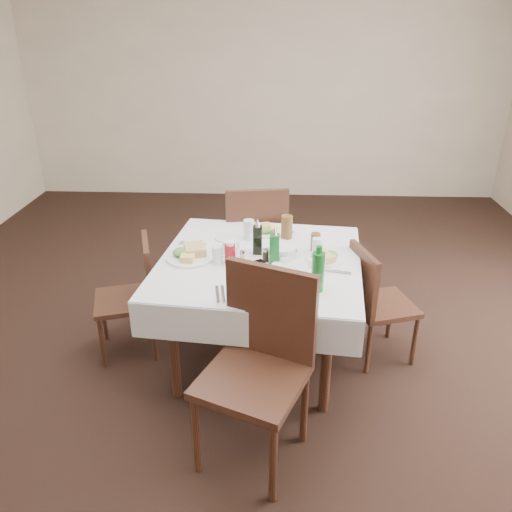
# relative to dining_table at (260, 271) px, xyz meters

# --- Properties ---
(ground_plane) EXTENTS (7.00, 7.00, 0.00)m
(ground_plane) POSITION_rel_dining_table_xyz_m (-0.07, 0.07, -0.68)
(ground_plane) COLOR black
(room_shell) EXTENTS (6.04, 7.04, 2.80)m
(room_shell) POSITION_rel_dining_table_xyz_m (-0.07, 0.07, 1.03)
(room_shell) COLOR #BDAF9C
(room_shell) RESTS_ON ground
(dining_table) EXTENTS (1.39, 1.39, 0.76)m
(dining_table) POSITION_rel_dining_table_xyz_m (0.00, 0.00, 0.00)
(dining_table) COLOR black
(dining_table) RESTS_ON ground
(chair_north) EXTENTS (0.54, 0.54, 1.00)m
(chair_north) POSITION_rel_dining_table_xyz_m (-0.06, 0.79, -0.11)
(chair_north) COLOR black
(chair_north) RESTS_ON ground
(chair_south) EXTENTS (0.64, 0.64, 1.04)m
(chair_south) POSITION_rel_dining_table_xyz_m (0.03, -0.77, -0.08)
(chair_south) COLOR black
(chair_south) RESTS_ON ground
(chair_east) EXTENTS (0.48, 0.48, 0.82)m
(chair_east) POSITION_rel_dining_table_xyz_m (0.75, 0.05, -0.21)
(chair_east) COLOR black
(chair_east) RESTS_ON ground
(chair_west) EXTENTS (0.49, 0.49, 0.83)m
(chair_west) POSITION_rel_dining_table_xyz_m (-0.85, 0.08, -0.21)
(chair_west) COLOR black
(chair_west) RESTS_ON ground
(meal_north) EXTENTS (0.23, 0.23, 0.05)m
(meal_north) POSITION_rel_dining_table_xyz_m (0.02, 0.44, 0.10)
(meal_north) COLOR white
(meal_north) RESTS_ON dining_table
(meal_south) EXTENTS (0.30, 0.30, 0.07)m
(meal_south) POSITION_rel_dining_table_xyz_m (0.02, -0.40, 0.11)
(meal_south) COLOR white
(meal_south) RESTS_ON dining_table
(meal_east) EXTENTS (0.25, 0.25, 0.05)m
(meal_east) POSITION_rel_dining_table_xyz_m (0.41, 0.01, 0.11)
(meal_east) COLOR white
(meal_east) RESTS_ON dining_table
(meal_west) EXTENTS (0.31, 0.31, 0.07)m
(meal_west) POSITION_rel_dining_table_xyz_m (-0.44, -0.00, 0.11)
(meal_west) COLOR white
(meal_west) RESTS_ON dining_table
(side_plate_a) EXTENTS (0.15, 0.15, 0.01)m
(side_plate_a) POSITION_rel_dining_table_xyz_m (-0.25, 0.32, 0.09)
(side_plate_a) COLOR white
(side_plate_a) RESTS_ON dining_table
(side_plate_b) EXTENTS (0.15, 0.15, 0.01)m
(side_plate_b) POSITION_rel_dining_table_xyz_m (0.24, -0.24, 0.09)
(side_plate_b) COLOR white
(side_plate_b) RESTS_ON dining_table
(water_n) EXTENTS (0.07, 0.07, 0.14)m
(water_n) POSITION_rel_dining_table_xyz_m (-0.09, 0.32, 0.15)
(water_n) COLOR silver
(water_n) RESTS_ON dining_table
(water_s) EXTENTS (0.07, 0.07, 0.12)m
(water_s) POSITION_rel_dining_table_xyz_m (0.11, -0.32, 0.15)
(water_s) COLOR silver
(water_s) RESTS_ON dining_table
(water_e) EXTENTS (0.06, 0.06, 0.12)m
(water_e) POSITION_rel_dining_table_xyz_m (0.36, 0.07, 0.14)
(water_e) COLOR silver
(water_e) RESTS_ON dining_table
(water_w) EXTENTS (0.06, 0.06, 0.12)m
(water_w) POSITION_rel_dining_table_xyz_m (-0.26, -0.07, 0.14)
(water_w) COLOR silver
(water_w) RESTS_ON dining_table
(iced_tea_a) EXTENTS (0.08, 0.08, 0.16)m
(iced_tea_a) POSITION_rel_dining_table_xyz_m (0.17, 0.34, 0.17)
(iced_tea_a) COLOR brown
(iced_tea_a) RESTS_ON dining_table
(iced_tea_b) EXTENTS (0.06, 0.06, 0.13)m
(iced_tea_b) POSITION_rel_dining_table_xyz_m (0.36, 0.13, 0.15)
(iced_tea_b) COLOR brown
(iced_tea_b) RESTS_ON dining_table
(bread_basket) EXTENTS (0.20, 0.20, 0.07)m
(bread_basket) POSITION_rel_dining_table_xyz_m (0.14, 0.06, 0.12)
(bread_basket) COLOR silver
(bread_basket) RESTS_ON dining_table
(oil_cruet_dark) EXTENTS (0.06, 0.06, 0.24)m
(oil_cruet_dark) POSITION_rel_dining_table_xyz_m (-0.02, 0.09, 0.19)
(oil_cruet_dark) COLOR black
(oil_cruet_dark) RESTS_ON dining_table
(oil_cruet_green) EXTENTS (0.06, 0.06, 0.25)m
(oil_cruet_green) POSITION_rel_dining_table_xyz_m (0.09, -0.06, 0.19)
(oil_cruet_green) COLOR #156223
(oil_cruet_green) RESTS_ON dining_table
(ketchup_bottle) EXTENTS (0.07, 0.07, 0.15)m
(ketchup_bottle) POSITION_rel_dining_table_xyz_m (-0.18, -0.07, 0.15)
(ketchup_bottle) COLOR #A2111E
(ketchup_bottle) RESTS_ON dining_table
(salt_shaker) EXTENTS (0.03, 0.03, 0.07)m
(salt_shaker) POSITION_rel_dining_table_xyz_m (-0.11, -0.05, 0.12)
(salt_shaker) COLOR white
(salt_shaker) RESTS_ON dining_table
(pepper_shaker) EXTENTS (0.04, 0.04, 0.08)m
(pepper_shaker) POSITION_rel_dining_table_xyz_m (0.04, -0.03, 0.13)
(pepper_shaker) COLOR #38291A
(pepper_shaker) RESTS_ON dining_table
(coffee_mug) EXTENTS (0.14, 0.13, 0.09)m
(coffee_mug) POSITION_rel_dining_table_xyz_m (-0.21, 0.07, 0.13)
(coffee_mug) COLOR white
(coffee_mug) RESTS_ON dining_table
(sunglasses) EXTENTS (0.15, 0.12, 0.03)m
(sunglasses) POSITION_rel_dining_table_xyz_m (-0.04, -0.12, 0.10)
(sunglasses) COLOR black
(sunglasses) RESTS_ON dining_table
(green_bottle) EXTENTS (0.07, 0.07, 0.27)m
(green_bottle) POSITION_rel_dining_table_xyz_m (0.33, -0.38, 0.20)
(green_bottle) COLOR #156223
(green_bottle) RESTS_ON dining_table
(sugar_caddy) EXTENTS (0.10, 0.06, 0.05)m
(sugar_caddy) POSITION_rel_dining_table_xyz_m (0.35, -0.10, 0.11)
(sugar_caddy) COLOR white
(sugar_caddy) RESTS_ON dining_table
(cutlery_n) EXTENTS (0.10, 0.16, 0.01)m
(cutlery_n) POSITION_rel_dining_table_xyz_m (0.18, 0.38, 0.09)
(cutlery_n) COLOR silver
(cutlery_n) RESTS_ON dining_table
(cutlery_s) EXTENTS (0.08, 0.20, 0.01)m
(cutlery_s) POSITION_rel_dining_table_xyz_m (-0.20, -0.47, 0.09)
(cutlery_s) COLOR silver
(cutlery_s) RESTS_ON dining_table
(cutlery_e) EXTENTS (0.16, 0.07, 0.01)m
(cutlery_e) POSITION_rel_dining_table_xyz_m (0.48, -0.17, 0.09)
(cutlery_e) COLOR silver
(cutlery_e) RESTS_ON dining_table
(cutlery_w) EXTENTS (0.19, 0.08, 0.01)m
(cutlery_w) POSITION_rel_dining_table_xyz_m (-0.46, 0.20, 0.09)
(cutlery_w) COLOR silver
(cutlery_w) RESTS_ON dining_table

